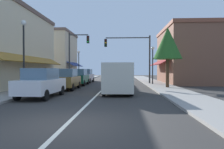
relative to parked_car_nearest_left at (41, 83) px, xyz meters
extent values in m
plane|color=#33302D|center=(3.18, 11.99, -0.88)|extent=(80.00, 80.00, 0.00)
cube|color=gray|center=(-2.32, 11.99, -0.82)|extent=(2.60, 56.00, 0.12)
cube|color=gray|center=(8.68, 11.99, -0.82)|extent=(2.60, 56.00, 0.12)
cube|color=silver|center=(3.18, 11.99, -0.88)|extent=(0.14, 52.00, 0.01)
cube|color=beige|center=(-6.22, 5.99, 2.65)|extent=(5.20, 14.00, 7.06)
cube|color=slate|center=(-3.68, 5.99, 0.52)|extent=(0.08, 10.64, 1.80)
cube|color=olive|center=(-3.07, 5.99, 1.72)|extent=(1.27, 11.76, 0.73)
cube|color=slate|center=(-3.68, 2.91, 4.20)|extent=(0.08, 1.10, 1.30)
cube|color=slate|center=(-3.68, 9.07, 4.20)|extent=(0.08, 1.10, 1.30)
cube|color=brown|center=(12.97, 13.99, 2.34)|extent=(5.97, 10.00, 6.43)
cube|color=brown|center=(12.97, 13.99, 5.75)|extent=(6.17, 10.20, 0.40)
cube|color=slate|center=(10.04, 13.99, 0.52)|extent=(0.08, 7.60, 1.80)
cube|color=maroon|center=(9.43, 13.99, 1.72)|extent=(1.27, 8.40, 0.73)
cube|color=slate|center=(10.04, 11.79, 3.75)|extent=(0.08, 1.10, 1.30)
cube|color=slate|center=(10.04, 16.19, 3.75)|extent=(0.08, 1.10, 1.30)
cube|color=#BCAD8E|center=(-6.44, 21.99, 2.88)|extent=(5.65, 8.00, 7.52)
cube|color=brown|center=(-6.44, 21.99, 6.84)|extent=(5.85, 8.20, 0.40)
cube|color=slate|center=(-3.68, 21.99, 0.52)|extent=(0.08, 6.08, 1.80)
cube|color=navy|center=(-3.07, 21.99, 1.72)|extent=(1.27, 6.72, 0.73)
cube|color=slate|center=(-3.68, 20.23, 4.54)|extent=(0.08, 1.10, 1.30)
cube|color=slate|center=(-3.68, 23.75, 4.54)|extent=(0.08, 1.10, 1.30)
cube|color=silver|center=(0.00, 0.03, -0.17)|extent=(1.83, 4.15, 0.80)
cube|color=slate|center=(0.00, -0.07, 0.56)|extent=(1.57, 2.04, 0.66)
cylinder|color=black|center=(-0.75, 1.40, -0.57)|extent=(0.22, 0.63, 0.62)
cylinder|color=black|center=(0.83, 1.36, -0.57)|extent=(0.22, 0.63, 0.62)
cylinder|color=black|center=(-0.83, -1.31, -0.57)|extent=(0.22, 0.63, 0.62)
cylinder|color=black|center=(0.75, -1.35, -0.57)|extent=(0.22, 0.63, 0.62)
cube|color=brown|center=(0.13, 5.03, -0.17)|extent=(1.81, 4.14, 0.80)
cube|color=slate|center=(0.14, 4.93, 0.56)|extent=(1.56, 2.03, 0.66)
cylinder|color=black|center=(-0.68, 6.36, -0.57)|extent=(0.21, 0.62, 0.62)
cylinder|color=black|center=(0.90, 6.39, -0.57)|extent=(0.21, 0.62, 0.62)
cylinder|color=black|center=(-0.63, 3.66, -0.57)|extent=(0.21, 0.62, 0.62)
cylinder|color=black|center=(0.95, 3.69, -0.57)|extent=(0.21, 0.62, 0.62)
cube|color=#0F4C33|center=(0.11, 9.94, -0.17)|extent=(1.76, 4.12, 0.80)
cube|color=slate|center=(0.11, 9.84, 0.56)|extent=(1.54, 2.02, 0.66)
cylinder|color=black|center=(-0.69, 11.28, -0.57)|extent=(0.21, 0.62, 0.62)
cylinder|color=black|center=(0.89, 11.30, -0.57)|extent=(0.21, 0.62, 0.62)
cylinder|color=black|center=(-0.66, 8.58, -0.57)|extent=(0.21, 0.62, 0.62)
cylinder|color=black|center=(0.92, 8.59, -0.57)|extent=(0.21, 0.62, 0.62)
cube|color=#B7BABF|center=(-0.03, 14.80, -0.17)|extent=(1.77, 4.12, 0.80)
cube|color=slate|center=(-0.03, 14.70, 0.56)|extent=(1.54, 2.02, 0.66)
cylinder|color=black|center=(-0.80, 16.17, -0.57)|extent=(0.21, 0.62, 0.62)
cylinder|color=black|center=(0.78, 16.15, -0.57)|extent=(0.21, 0.62, 0.62)
cylinder|color=black|center=(-0.84, 13.46, -0.57)|extent=(0.21, 0.62, 0.62)
cylinder|color=black|center=(0.75, 13.44, -0.57)|extent=(0.21, 0.62, 0.62)
cube|color=beige|center=(4.52, 2.56, 0.29)|extent=(2.08, 5.05, 1.90)
cube|color=slate|center=(4.46, 4.95, 0.72)|extent=(1.73, 0.32, 0.84)
cube|color=black|center=(4.46, 5.13, -0.40)|extent=(1.87, 0.25, 0.24)
cylinder|color=black|center=(3.60, 4.08, -0.52)|extent=(0.26, 0.73, 0.72)
cylinder|color=black|center=(5.37, 4.13, -0.52)|extent=(0.26, 0.73, 0.72)
cylinder|color=black|center=(3.68, 0.98, -0.52)|extent=(0.26, 0.73, 0.72)
cylinder|color=black|center=(5.44, 1.03, -0.52)|extent=(0.26, 0.73, 0.72)
cylinder|color=#333333|center=(7.98, 11.92, 1.94)|extent=(0.18, 0.18, 5.63)
cylinder|color=#333333|center=(5.44, 11.92, 4.51)|extent=(5.08, 0.12, 0.12)
cube|color=black|center=(2.90, 11.74, 3.91)|extent=(0.30, 0.24, 0.90)
sphere|color=#420F0F|center=(2.90, 11.61, 4.19)|extent=(0.20, 0.20, 0.20)
sphere|color=yellow|center=(2.90, 11.61, 3.91)|extent=(0.20, 0.20, 0.20)
sphere|color=#0C3316|center=(2.90, 11.61, 3.63)|extent=(0.20, 0.20, 0.20)
cylinder|color=#333333|center=(-1.62, 12.71, 2.20)|extent=(0.18, 0.18, 6.16)
cylinder|color=#333333|center=(-0.46, 12.71, 5.03)|extent=(2.32, 0.12, 0.12)
cube|color=black|center=(0.70, 12.53, 4.43)|extent=(0.30, 0.24, 0.90)
sphere|color=#420F0F|center=(0.70, 12.40, 4.71)|extent=(0.20, 0.20, 0.20)
sphere|color=#3D2D0C|center=(0.70, 12.40, 4.43)|extent=(0.20, 0.20, 0.20)
sphere|color=green|center=(0.70, 12.40, 4.15)|extent=(0.20, 0.20, 0.20)
cylinder|color=black|center=(-1.83, 1.54, 1.46)|extent=(0.12, 0.12, 4.67)
sphere|color=white|center=(-1.83, 1.54, 3.98)|extent=(0.36, 0.36, 0.36)
cylinder|color=black|center=(8.16, 10.79, 1.06)|extent=(0.12, 0.12, 3.89)
sphere|color=white|center=(8.16, 10.79, 3.19)|extent=(0.36, 0.36, 0.36)
cylinder|color=black|center=(-1.81, 18.95, 1.22)|extent=(0.12, 0.12, 4.19)
sphere|color=white|center=(-1.81, 18.95, 3.49)|extent=(0.36, 0.36, 0.36)
cylinder|color=#4C331E|center=(8.86, 6.43, 0.63)|extent=(0.30, 0.30, 3.02)
cone|color=#285B21|center=(8.86, 6.43, 3.16)|extent=(2.56, 2.56, 2.81)
camera|label=1|loc=(4.92, -12.22, 0.80)|focal=33.25mm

